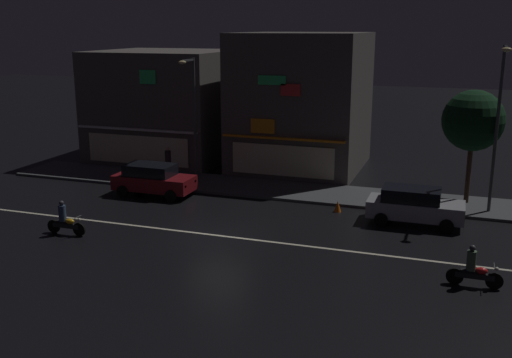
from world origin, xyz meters
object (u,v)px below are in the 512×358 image
object	(u,v)px
streetlamp_west	(193,109)
motorcycle_lead	(474,269)
parked_car_near_kerb	(153,179)
parked_car_trailing	(414,205)
traffic_cone	(338,206)
streetlamp_mid	(498,117)
motorcycle_following	(65,220)
pedestrian_on_sidewalk	(168,165)

from	to	relation	value
streetlamp_west	motorcycle_lead	bearing A→B (deg)	-33.28
parked_car_near_kerb	parked_car_trailing	xyz separation A→B (m)	(13.64, -0.40, 0.00)
streetlamp_west	traffic_cone	size ratio (longest dim) A/B	12.66
streetlamp_west	streetlamp_mid	bearing A→B (deg)	-3.91
parked_car_trailing	parked_car_near_kerb	bearing A→B (deg)	-1.68
traffic_cone	streetlamp_mid	bearing A→B (deg)	14.92
parked_car_near_kerb	motorcycle_lead	xyz separation A→B (m)	(16.16, -6.81, -0.24)
motorcycle_lead	traffic_cone	size ratio (longest dim) A/B	3.45
parked_car_trailing	motorcycle_lead	bearing A→B (deg)	111.49
motorcycle_following	traffic_cone	size ratio (longest dim) A/B	3.45
streetlamp_west	parked_car_near_kerb	xyz separation A→B (m)	(-0.97, -3.17, -3.39)
streetlamp_west	streetlamp_mid	world-z (taller)	streetlamp_mid
streetlamp_west	parked_car_trailing	xyz separation A→B (m)	(12.67, -3.57, -3.39)
streetlamp_mid	pedestrian_on_sidewalk	bearing A→B (deg)	178.89
pedestrian_on_sidewalk	parked_car_trailing	size ratio (longest dim) A/B	0.47
streetlamp_mid	parked_car_near_kerb	world-z (taller)	streetlamp_mid
streetlamp_west	motorcycle_lead	world-z (taller)	streetlamp_west
streetlamp_west	pedestrian_on_sidewalk	bearing A→B (deg)	-149.50
streetlamp_west	motorcycle_following	bearing A→B (deg)	-98.76
streetlamp_west	pedestrian_on_sidewalk	world-z (taller)	streetlamp_west
pedestrian_on_sidewalk	parked_car_trailing	distance (m)	14.24
streetlamp_mid	traffic_cone	distance (m)	8.48
motorcycle_lead	traffic_cone	bearing A→B (deg)	-50.32
motorcycle_following	traffic_cone	distance (m)	12.73
pedestrian_on_sidewalk	parked_car_near_kerb	xyz separation A→B (m)	(0.32, -2.41, -0.21)
parked_car_near_kerb	motorcycle_following	distance (m)	6.91
motorcycle_following	traffic_cone	xyz separation A→B (m)	(10.57, 7.09, -0.36)
parked_car_trailing	traffic_cone	distance (m)	3.75
parked_car_near_kerb	traffic_cone	size ratio (longest dim) A/B	7.82
streetlamp_west	parked_car_near_kerb	bearing A→B (deg)	-106.99
motorcycle_following	pedestrian_on_sidewalk	bearing A→B (deg)	-91.07
pedestrian_on_sidewalk	parked_car_near_kerb	world-z (taller)	pedestrian_on_sidewalk
parked_car_trailing	motorcycle_lead	size ratio (longest dim) A/B	2.26
pedestrian_on_sidewalk	motorcycle_lead	world-z (taller)	pedestrian_on_sidewalk
parked_car_near_kerb	motorcycle_following	size ratio (longest dim) A/B	2.26
parked_car_near_kerb	traffic_cone	world-z (taller)	parked_car_near_kerb
streetlamp_mid	traffic_cone	bearing A→B (deg)	-165.08
pedestrian_on_sidewalk	motorcycle_following	bearing A→B (deg)	-161.76
pedestrian_on_sidewalk	traffic_cone	xyz separation A→B (m)	(10.31, -2.19, -0.80)
streetlamp_west	traffic_cone	bearing A→B (deg)	-18.11
parked_car_near_kerb	parked_car_trailing	world-z (taller)	same
parked_car_trailing	traffic_cone	xyz separation A→B (m)	(-3.65, 0.62, -0.59)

